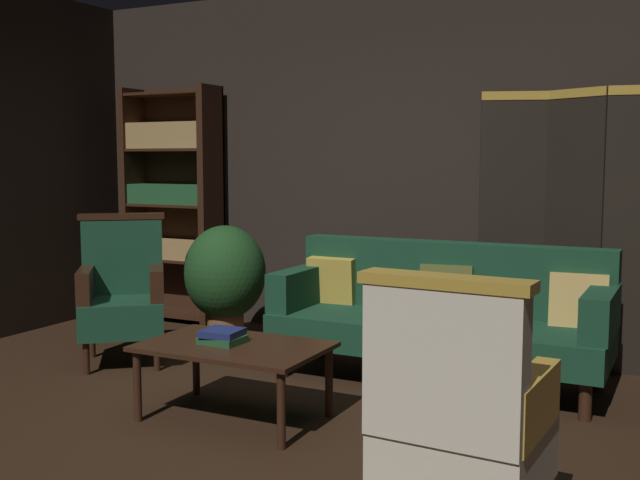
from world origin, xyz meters
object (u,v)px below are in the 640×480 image
folding_screen (573,224)px  book_green_cloth (222,340)px  coffee_table (234,352)px  armchair_gilt_accent (459,420)px  bookshelf (173,198)px  potted_plant (225,276)px  armchair_wing_left (123,293)px  book_navy_cloth (222,333)px  velvet_couch (441,311)px

folding_screen → book_green_cloth: (-1.55, -1.97, -0.55)m
coffee_table → armchair_gilt_accent: armchair_gilt_accent is taller
folding_screen → bookshelf: size_ratio=0.93×
coffee_table → potted_plant: bearing=125.2°
bookshelf → potted_plant: 1.22m
armchair_wing_left → folding_screen: bearing=24.6°
potted_plant → book_green_cloth: 1.69m
folding_screen → armchair_gilt_accent: folding_screen is taller
armchair_gilt_accent → potted_plant: bearing=138.2°
folding_screen → armchair_wing_left: folding_screen is taller
book_navy_cloth → book_green_cloth: bearing=0.0°
velvet_couch → book_navy_cloth: (-0.86, -1.24, 0.03)m
coffee_table → book_green_cloth: 0.10m
armchair_gilt_accent → armchair_wing_left: bearing=152.4°
book_green_cloth → book_navy_cloth: (0.00, 0.00, 0.04)m
armchair_wing_left → potted_plant: 0.83m
potted_plant → coffee_table: bearing=-54.8°
armchair_gilt_accent → book_green_cloth: (-1.58, 0.82, -0.05)m
coffee_table → armchair_wing_left: armchair_wing_left is taller
velvet_couch → book_green_cloth: velvet_couch is taller
bookshelf → potted_plant: bearing=-31.8°
velvet_couch → book_green_cloth: (-0.86, -1.24, -0.01)m
folding_screen → bookshelf: 3.39m
velvet_couch → armchair_wing_left: armchair_wing_left is taller
bookshelf → armchair_wing_left: bookshelf is taller
bookshelf → velvet_couch: bearing=-15.3°
folding_screen → book_navy_cloth: bearing=-128.1°
coffee_table → book_green_cloth: size_ratio=4.48×
folding_screen → coffee_table: (-1.48, -1.96, -0.61)m
coffee_table → armchair_wing_left: 1.52m
velvet_couch → coffee_table: (-0.79, -1.24, -0.08)m
bookshelf → coffee_table: (1.91, -1.98, -0.72)m
coffee_table → armchair_gilt_accent: (1.51, -0.83, 0.12)m
armchair_wing_left → book_green_cloth: armchair_wing_left is taller
armchair_wing_left → book_green_cloth: size_ratio=4.66×
book_green_cloth → velvet_couch: bearing=55.5°
folding_screen → velvet_couch: bearing=-133.5°
folding_screen → armchair_wing_left: (-2.84, -1.30, -0.50)m
armchair_gilt_accent → potted_plant: (-2.50, 2.24, 0.04)m
folding_screen → book_green_cloth: folding_screen is taller
book_navy_cloth → bookshelf: bearing=132.9°
folding_screen → bookshelf: bookshelf is taller
armchair_gilt_accent → potted_plant: size_ratio=1.12×
potted_plant → book_green_cloth: potted_plant is taller
bookshelf → coffee_table: bookshelf is taller
book_navy_cloth → velvet_couch: bearing=55.5°
folding_screen → book_green_cloth: bearing=-128.1°
armchair_gilt_accent → potted_plant: armchair_gilt_accent is taller
coffee_table → book_navy_cloth: 0.13m
bookshelf → coffee_table: 2.84m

